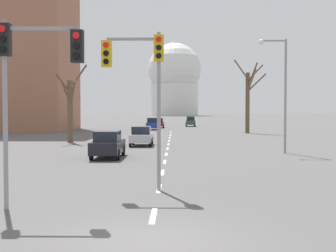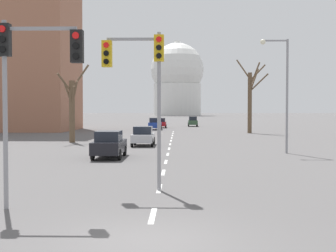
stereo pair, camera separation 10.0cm
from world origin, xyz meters
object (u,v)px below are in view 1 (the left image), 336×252
Objects in this scene: sedan_near_right at (141,136)px; sedan_mid_centre at (153,124)px; traffic_signal_near_left at (29,66)px; sedan_near_left at (108,144)px; sedan_far_right at (158,123)px; street_lamp_right at (280,83)px; sedan_far_left at (190,122)px; traffic_signal_centre_tall at (141,71)px.

sedan_mid_centre is (-0.57, 30.63, 0.07)m from sedan_near_right.
traffic_signal_near_left reaches higher than sedan_near_left.
sedan_mid_centre reaches higher than sedan_far_right.
street_lamp_right is 1.91× the size of sedan_far_left.
street_lamp_right reaches higher than sedan_far_right.
traffic_signal_near_left is (-3.08, -3.31, -0.12)m from traffic_signal_centre_tall.
sedan_near_left is at bearing 104.24° from traffic_signal_centre_tall.
sedan_far_left is at bearing 86.64° from traffic_signal_centre_tall.
sedan_far_left reaches higher than sedan_near_right.
sedan_far_right is (-1.58, 59.21, -3.60)m from traffic_signal_centre_tall.
sedan_mid_centre is 1.11× the size of sedan_far_left.
street_lamp_right is (11.43, 18.12, 0.49)m from traffic_signal_near_left.
street_lamp_right is 1.78× the size of sedan_near_left.
traffic_signal_near_left is 24.75m from sedan_near_right.
sedan_near_left reaches higher than sedan_near_right.
sedan_near_right is 0.90× the size of sedan_mid_centre.
street_lamp_right reaches higher than traffic_signal_centre_tall.
sedan_mid_centre is 14.91m from sedan_far_left.
sedan_near_left is 54.36m from sedan_far_left.
traffic_signal_centre_tall is 1.03× the size of traffic_signal_near_left.
sedan_far_left is at bearing 66.35° from sedan_mid_centre.
traffic_signal_centre_tall is at bearing -93.36° from sedan_far_left.
traffic_signal_centre_tall is 12.38m from sedan_near_left.
traffic_signal_centre_tall is 65.65m from sedan_far_left.
sedan_far_left reaches higher than sedan_far_right.
sedan_mid_centre is at bearing 92.36° from traffic_signal_centre_tall.
sedan_near_right is (1.51, 24.46, -3.46)m from traffic_signal_near_left.
sedan_far_left is (5.98, 13.66, -0.01)m from sedan_mid_centre.
traffic_signal_near_left reaches higher than sedan_far_right.
traffic_signal_centre_tall is 0.75× the size of street_lamp_right.
street_lamp_right reaches higher than traffic_signal_near_left.
traffic_signal_centre_tall is 4.52m from traffic_signal_near_left.
traffic_signal_centre_tall is 51.94m from sedan_mid_centre.
sedan_near_left is 1.07× the size of sedan_far_right.
traffic_signal_centre_tall is 1.43× the size of sedan_far_left.
sedan_far_right is at bearing 90.02° from sedan_near_right.
traffic_signal_centre_tall is 1.29× the size of sedan_mid_centre.
sedan_near_right is at bearing 82.00° from sedan_near_left.
traffic_signal_centre_tall is at bearing -87.64° from sedan_mid_centre.
street_lamp_right is at bearing 16.36° from sedan_near_left.
sedan_near_left is 1.08× the size of sedan_far_left.
sedan_near_right is 38.05m from sedan_far_right.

